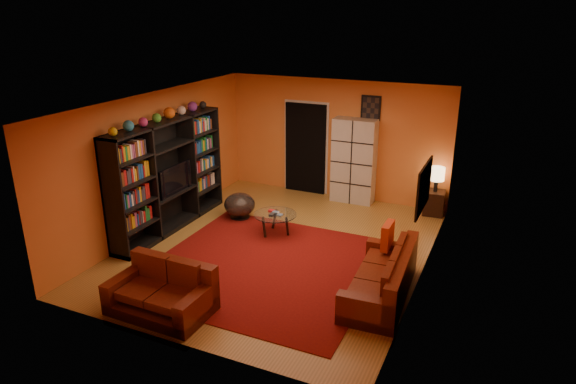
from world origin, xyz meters
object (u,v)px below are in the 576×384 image
at_px(tv, 171,179).
at_px(coffee_table, 275,216).
at_px(entertainment_unit, 168,175).
at_px(side_table, 434,203).
at_px(table_lamp, 437,174).
at_px(storage_cabinet, 354,161).
at_px(bowl_chair, 240,205).
at_px(sofa, 385,279).
at_px(loveseat, 164,291).

distance_m(tv, coffee_table, 2.09).
distance_m(entertainment_unit, side_table, 5.36).
distance_m(entertainment_unit, table_lamp, 5.30).
xyz_separation_m(storage_cabinet, side_table, (1.76, -0.05, -0.67)).
distance_m(entertainment_unit, bowl_chair, 1.56).
xyz_separation_m(coffee_table, table_lamp, (2.55, 2.23, 0.50)).
height_order(tv, sofa, tv).
distance_m(sofa, bowl_chair, 3.84).
relative_size(entertainment_unit, coffee_table, 3.76).
relative_size(sofa, bowl_chair, 3.16).
distance_m(loveseat, table_lamp, 5.94).
xyz_separation_m(sofa, bowl_chair, (-3.43, 1.74, -0.01)).
relative_size(entertainment_unit, table_lamp, 5.92).
height_order(tv, side_table, tv).
bearing_deg(coffee_table, sofa, -28.57).
relative_size(entertainment_unit, side_table, 6.00).
height_order(coffee_table, storage_cabinet, storage_cabinet).
bearing_deg(loveseat, bowl_chair, 12.53).
xyz_separation_m(entertainment_unit, tv, (0.05, 0.02, -0.06)).
height_order(entertainment_unit, tv, entertainment_unit).
xyz_separation_m(tv, loveseat, (1.61, -2.44, -0.70)).
relative_size(coffee_table, table_lamp, 1.57).
bearing_deg(bowl_chair, table_lamp, 27.10).
relative_size(tv, coffee_table, 1.17).
distance_m(tv, bowl_chair, 1.49).
height_order(bowl_chair, side_table, bowl_chair).
bearing_deg(side_table, storage_cabinet, 178.37).
xyz_separation_m(entertainment_unit, side_table, (4.53, 2.75, -0.80)).
height_order(entertainment_unit, sofa, entertainment_unit).
relative_size(tv, storage_cabinet, 0.51).
bearing_deg(loveseat, tv, 34.51).
bearing_deg(side_table, coffee_table, -138.74).
xyz_separation_m(entertainment_unit, storage_cabinet, (2.76, 2.80, -0.13)).
bearing_deg(loveseat, entertainment_unit, 35.54).
relative_size(loveseat, coffee_table, 1.79).
relative_size(loveseat, bowl_chair, 2.27).
relative_size(entertainment_unit, storage_cabinet, 1.64).
relative_size(tv, table_lamp, 1.84).
distance_m(entertainment_unit, loveseat, 3.03).
distance_m(entertainment_unit, coffee_table, 2.16).
relative_size(tv, sofa, 0.47).
bearing_deg(sofa, loveseat, -152.49).
bearing_deg(storage_cabinet, table_lamp, -2.22).
bearing_deg(table_lamp, sofa, -91.91).
distance_m(storage_cabinet, side_table, 1.88).
bearing_deg(table_lamp, tv, -148.62).
bearing_deg(tv, sofa, -100.73).
bearing_deg(loveseat, coffee_table, -5.13).
bearing_deg(entertainment_unit, loveseat, -55.61).
xyz_separation_m(coffee_table, bowl_chair, (-1.00, 0.42, -0.08)).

